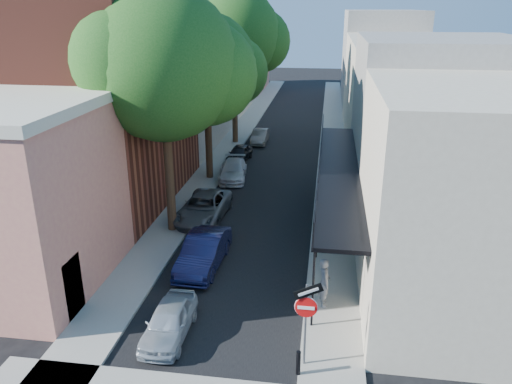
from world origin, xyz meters
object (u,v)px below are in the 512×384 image
(oak_mid, at_px, (213,66))
(parked_car_c, at_px, (204,207))
(bollard, at_px, (298,363))
(parked_car_a, at_px, (169,321))
(parked_car_b, at_px, (204,252))
(oak_near, at_px, (174,67))
(parked_car_e, at_px, (239,153))
(oak_far, at_px, (240,36))
(pedestrian, at_px, (324,282))
(parked_car_f, at_px, (260,136))
(parked_car_d, at_px, (233,170))
(sign_post, at_px, (306,311))

(oak_mid, relative_size, parked_car_c, 2.18)
(bollard, height_order, parked_car_a, parked_car_a)
(oak_mid, height_order, parked_car_b, oak_mid)
(oak_near, bearing_deg, parked_car_e, 86.29)
(oak_far, height_order, parked_car_e, oak_far)
(oak_far, relative_size, parked_car_c, 2.54)
(oak_mid, bearing_deg, pedestrian, -62.93)
(oak_mid, distance_m, parked_car_f, 11.25)
(oak_far, distance_m, parked_car_b, 22.02)
(oak_near, relative_size, parked_car_a, 3.43)
(bollard, xyz_separation_m, oak_mid, (-6.42, 17.73, 6.54))
(bollard, relative_size, parked_car_d, 0.20)
(sign_post, bearing_deg, oak_near, 125.09)
(sign_post, bearing_deg, parked_car_a, 168.53)
(parked_car_d, bearing_deg, oak_mid, 169.43)
(oak_near, xyz_separation_m, parked_car_c, (0.77, 1.38, -7.23))
(bollard, relative_size, oak_near, 0.07)
(parked_car_c, height_order, pedestrian, pedestrian)
(bollard, xyz_separation_m, parked_car_c, (-5.60, 11.14, 0.13))
(sign_post, height_order, parked_car_b, sign_post)
(oak_near, distance_m, parked_car_e, 13.93)
(oak_near, bearing_deg, parked_car_b, -61.20)
(parked_car_b, xyz_separation_m, pedestrian, (5.08, -2.34, 0.36))
(parked_car_c, bearing_deg, oak_mid, 99.63)
(parked_car_e, bearing_deg, parked_car_d, -79.43)
(bollard, xyz_separation_m, pedestrian, (0.68, 3.84, 0.54))
(bollard, distance_m, oak_far, 28.58)
(parked_car_a, bearing_deg, pedestrian, 25.64)
(oak_near, height_order, oak_mid, oak_near)
(oak_near, height_order, pedestrian, oak_near)
(parked_car_c, bearing_deg, parked_car_e, 92.55)
(bollard, bearing_deg, oak_near, 123.12)
(parked_car_f, bearing_deg, oak_near, -95.56)
(oak_far, bearing_deg, parked_car_c, -87.24)
(parked_car_b, bearing_deg, oak_mid, 102.34)
(oak_mid, bearing_deg, parked_car_b, -80.09)
(parked_car_c, relative_size, parked_car_d, 1.18)
(bollard, xyz_separation_m, oak_near, (-6.37, 9.76, 7.36))
(parked_car_a, bearing_deg, parked_car_f, 90.93)
(oak_near, height_order, parked_car_d, oak_near)
(parked_car_a, height_order, pedestrian, pedestrian)
(parked_car_c, bearing_deg, parked_car_d, 89.84)
(oak_far, xyz_separation_m, pedestrian, (7.04, -22.93, -7.20))
(pedestrian, bearing_deg, bollard, 162.43)
(parked_car_b, bearing_deg, parked_car_a, -87.57)
(oak_near, xyz_separation_m, parked_car_a, (1.97, -8.36, -7.31))
(sign_post, distance_m, oak_far, 27.80)
(parked_car_b, bearing_deg, oak_near, 121.23)
(parked_car_c, bearing_deg, parked_car_a, -80.43)
(parked_car_a, bearing_deg, oak_near, 103.22)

